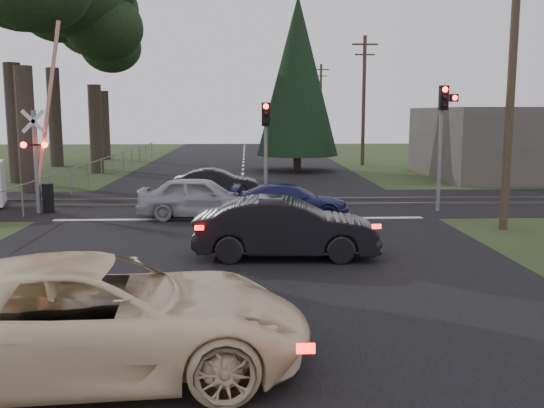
{
  "coord_description": "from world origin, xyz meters",
  "views": [
    {
      "loc": [
        0.26,
        -12.84,
        3.72
      ],
      "look_at": [
        0.93,
        3.13,
        1.3
      ],
      "focal_mm": 40.0,
      "sensor_mm": 36.0,
      "label": 1
    }
  ],
  "objects": [
    {
      "name": "ground",
      "position": [
        0.0,
        0.0,
        0.0
      ],
      "size": [
        120.0,
        120.0,
        0.0
      ],
      "primitive_type": "plane",
      "color": "#2B3618",
      "rests_on": "ground"
    },
    {
      "name": "silver_car",
      "position": [
        -1.39,
        8.45,
        0.74
      ],
      "size": [
        4.46,
        2.06,
        1.48
      ],
      "primitive_type": "imported",
      "rotation": [
        0.0,
        0.0,
        1.5
      ],
      "color": "#A0A3A8",
      "rests_on": "ground"
    },
    {
      "name": "crossing_signal",
      "position": [
        -7.27,
        9.79,
        2.06
      ],
      "size": [
        1.62,
        0.38,
        6.96
      ],
      "color": "slate",
      "rests_on": "ground"
    },
    {
      "name": "fence_left",
      "position": [
        -7.8,
        22.5,
        0.0
      ],
      "size": [
        0.1,
        36.0,
        1.2
      ],
      "primitive_type": null,
      "color": "slate",
      "rests_on": "ground"
    },
    {
      "name": "traffic_signal_center",
      "position": [
        1.0,
        10.68,
        2.81
      ],
      "size": [
        0.32,
        0.48,
        4.1
      ],
      "color": "slate",
      "rests_on": "ground"
    },
    {
      "name": "blue_sedan",
      "position": [
        1.8,
        8.36,
        0.6
      ],
      "size": [
        4.26,
        2.0,
        1.2
      ],
      "primitive_type": "imported",
      "rotation": [
        0.0,
        0.0,
        1.49
      ],
      "color": "navy",
      "rests_on": "ground"
    },
    {
      "name": "dark_hatchback",
      "position": [
        1.26,
        2.44,
        0.77
      ],
      "size": [
        4.76,
        1.82,
        1.55
      ],
      "primitive_type": "imported",
      "rotation": [
        0.0,
        0.0,
        1.53
      ],
      "color": "black",
      "rests_on": "ground"
    },
    {
      "name": "rail_far",
      "position": [
        0.0,
        12.8,
        0.05
      ],
      "size": [
        120.0,
        0.12,
        0.1
      ],
      "primitive_type": "cube",
      "color": "#59544C",
      "rests_on": "ground"
    },
    {
      "name": "rail_near",
      "position": [
        0.0,
        11.2,
        0.05
      ],
      "size": [
        120.0,
        0.12,
        0.1
      ],
      "primitive_type": "cube",
      "color": "#59544C",
      "rests_on": "ground"
    },
    {
      "name": "utility_pole_mid",
      "position": [
        8.5,
        30.0,
        4.73
      ],
      "size": [
        1.8,
        0.26,
        9.0
      ],
      "color": "#4C3D2D",
      "rests_on": "ground"
    },
    {
      "name": "rail_corridor",
      "position": [
        0.0,
        12.0,
        0.01
      ],
      "size": [
        120.0,
        8.0,
        0.01
      ],
      "primitive_type": "cube",
      "color": "black",
      "rests_on": "ground"
    },
    {
      "name": "road",
      "position": [
        0.0,
        10.0,
        0.01
      ],
      "size": [
        14.0,
        100.0,
        0.01
      ],
      "primitive_type": "cube",
      "color": "black",
      "rests_on": "ground"
    },
    {
      "name": "stop_line",
      "position": [
        0.0,
        8.2,
        0.01
      ],
      "size": [
        13.0,
        0.35,
        0.0
      ],
      "primitive_type": "cube",
      "color": "silver",
      "rests_on": "ground"
    },
    {
      "name": "dark_car_far",
      "position": [
        -1.08,
        13.96,
        0.62
      ],
      "size": [
        3.76,
        1.35,
        1.23
      ],
      "primitive_type": "imported",
      "rotation": [
        0.0,
        0.0,
        1.56
      ],
      "color": "black",
      "rests_on": "ground"
    },
    {
      "name": "euc_tree_e",
      "position": [
        -11.0,
        36.0,
        9.51
      ],
      "size": [
        6.0,
        6.0,
        13.2
      ],
      "color": "#473D33",
      "rests_on": "ground"
    },
    {
      "name": "utility_pole_near",
      "position": [
        8.5,
        6.0,
        4.73
      ],
      "size": [
        1.8,
        0.26,
        9.0
      ],
      "color": "#4C3D2D",
      "rests_on": "ground"
    },
    {
      "name": "conifer_tree",
      "position": [
        3.5,
        26.0,
        5.99
      ],
      "size": [
        5.2,
        5.2,
        11.0
      ],
      "color": "#473D33",
      "rests_on": "ground"
    },
    {
      "name": "utility_pole_far",
      "position": [
        8.5,
        55.0,
        4.73
      ],
      "size": [
        1.8,
        0.26,
        9.0
      ],
      "color": "#4C3D2D",
      "rests_on": "ground"
    },
    {
      "name": "traffic_signal_right",
      "position": [
        7.55,
        9.47,
        3.31
      ],
      "size": [
        0.68,
        0.48,
        4.7
      ],
      "color": "slate",
      "rests_on": "ground"
    },
    {
      "name": "cream_coupe",
      "position": [
        -1.9,
        -4.51,
        0.85
      ],
      "size": [
        6.35,
        3.39,
        1.7
      ],
      "primitive_type": "imported",
      "rotation": [
        0.0,
        0.0,
        1.67
      ],
      "color": "#FBE7B4",
      "rests_on": "ground"
    },
    {
      "name": "euc_tree_c",
      "position": [
        -9.0,
        25.0,
        9.51
      ],
      "size": [
        6.0,
        6.0,
        13.2
      ],
      "color": "#473D33",
      "rests_on": "ground"
    }
  ]
}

